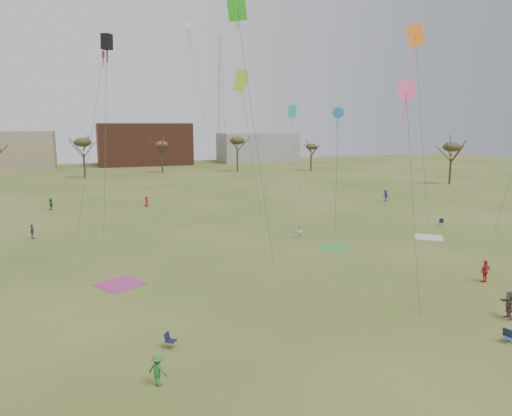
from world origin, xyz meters
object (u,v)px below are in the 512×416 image
object	(u,v)px
flyer_near_center	(158,370)
camp_chair_right	(441,224)
spectator_fore_a	(485,271)
camp_chair_left	(171,344)
radio_tower	(221,100)
camp_chair_center	(508,338)

from	to	relation	value
flyer_near_center	camp_chair_right	xyz separation A→B (m)	(36.67, 22.84, -0.50)
camp_chair_right	flyer_near_center	bearing A→B (deg)	-99.96
spectator_fore_a	camp_chair_left	size ratio (longest dim) A/B	1.99
spectator_fore_a	radio_tower	size ratio (longest dim) A/B	0.04
spectator_fore_a	camp_chair_right	bearing A→B (deg)	-128.71
camp_chair_center	spectator_fore_a	bearing A→B (deg)	-56.57
camp_chair_left	spectator_fore_a	bearing A→B (deg)	-48.05
flyer_near_center	spectator_fore_a	size ratio (longest dim) A/B	0.88
camp_chair_right	radio_tower	bearing A→B (deg)	136.41
camp_chair_left	camp_chair_center	xyz separation A→B (m)	(17.68, -5.83, 0.00)
camp_chair_center	radio_tower	size ratio (longest dim) A/B	0.02
flyer_near_center	spectator_fore_a	distance (m)	26.29
camp_chair_left	camp_chair_right	xyz separation A→B (m)	(35.46, 19.40, 0.00)
camp_chair_left	flyer_near_center	bearing A→B (deg)	-162.88
camp_chair_left	camp_chair_right	bearing A→B (deg)	-24.83
camp_chair_right	radio_tower	distance (m)	105.16
flyer_near_center	camp_chair_center	distance (m)	19.05
flyer_near_center	spectator_fore_a	world-z (taller)	spectator_fore_a
flyer_near_center	camp_chair_right	world-z (taller)	flyer_near_center
camp_chair_right	camp_chair_center	bearing A→B (deg)	-77.05
camp_chair_left	radio_tower	size ratio (longest dim) A/B	0.02
camp_chair_center	radio_tower	bearing A→B (deg)	-26.19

